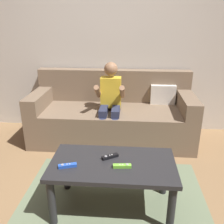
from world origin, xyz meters
name	(u,v)px	position (x,y,z in m)	size (l,w,h in m)	color
ground_plane	(89,224)	(0.00, 0.00, 0.00)	(8.26, 8.26, 0.00)	olive
wall_back	(110,39)	(0.00, 1.90, 1.25)	(4.13, 0.05, 2.50)	beige
couch	(113,116)	(0.07, 1.50, 0.31)	(2.03, 0.80, 0.87)	#75604C
person_seated_on_couch	(110,100)	(0.05, 1.32, 0.59)	(0.35, 0.43, 1.03)	#282D47
coffee_table	(113,170)	(0.17, 0.20, 0.37)	(1.00, 0.53, 0.44)	#232326
area_rug	(113,206)	(0.17, 0.20, 0.00)	(1.63, 1.40, 0.01)	#6B7A5B
game_remote_blue_near_edge	(67,166)	(-0.17, 0.11, 0.45)	(0.14, 0.08, 0.03)	blue
game_remote_black_center	(110,157)	(0.14, 0.27, 0.45)	(0.14, 0.11, 0.03)	black
game_remote_lime_far_corner	(122,166)	(0.25, 0.14, 0.45)	(0.14, 0.05, 0.03)	#72C638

